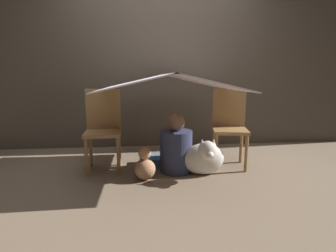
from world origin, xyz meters
name	(u,v)px	position (x,y,z in m)	size (l,w,h in m)	color
ground_plane	(170,177)	(0.00, 0.00, 0.00)	(8.80, 8.80, 0.00)	#7A6651
wall_back	(161,60)	(0.00, 1.27, 1.25)	(7.00, 0.05, 2.50)	#4C4238
chair_left	(103,126)	(-0.70, 0.32, 0.48)	(0.39, 0.39, 0.88)	olive
chair_right	(229,124)	(0.71, 0.32, 0.48)	(0.44, 0.44, 0.88)	olive
sheet_canopy	(168,82)	(0.00, 0.25, 0.96)	(1.40, 1.45, 0.17)	silver
person_front	(176,148)	(0.08, 0.16, 0.25)	(0.35, 0.35, 0.63)	#2D3351
dog	(204,157)	(0.35, 0.01, 0.19)	(0.44, 0.41, 0.42)	silver
floor_cushion	(154,161)	(-0.15, 0.38, 0.05)	(0.34, 0.27, 0.10)	#4C7FB2
plush_toy	(145,166)	(-0.26, -0.04, 0.13)	(0.21, 0.21, 0.33)	tan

